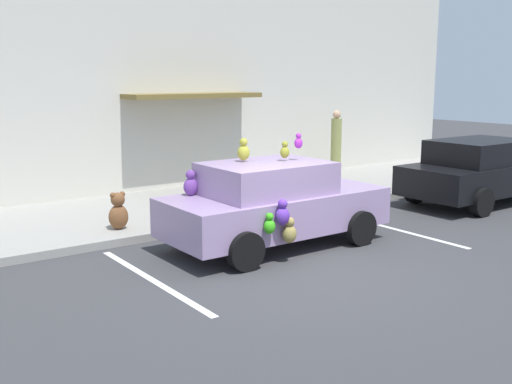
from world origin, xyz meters
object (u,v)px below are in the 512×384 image
at_px(plush_covered_car, 273,203).
at_px(pedestrian_near_shopfront, 336,144).
at_px(parked_sedan_behind, 482,170).
at_px(teddy_bear_on_sidewalk, 118,212).

xyz_separation_m(plush_covered_car, pedestrian_near_shopfront, (5.92, 4.67, 0.26)).
height_order(plush_covered_car, parked_sedan_behind, plush_covered_car).
bearing_deg(teddy_bear_on_sidewalk, plush_covered_car, -48.48).
relative_size(plush_covered_car, pedestrian_near_shopfront, 2.16).
bearing_deg(pedestrian_near_shopfront, teddy_bear_on_sidewalk, -163.01).
bearing_deg(plush_covered_car, teddy_bear_on_sidewalk, 131.52).
xyz_separation_m(parked_sedan_behind, teddy_bear_on_sidewalk, (-8.46, 2.15, -0.30)).
relative_size(teddy_bear_on_sidewalk, pedestrian_near_shopfront, 0.38).
height_order(teddy_bear_on_sidewalk, pedestrian_near_shopfront, pedestrian_near_shopfront).
xyz_separation_m(parked_sedan_behind, pedestrian_near_shopfront, (-0.54, 4.57, 0.27)).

